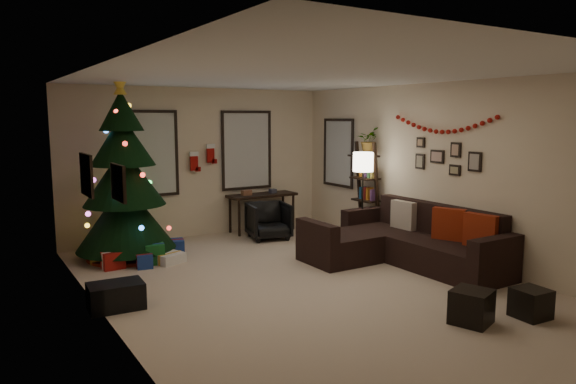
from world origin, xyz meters
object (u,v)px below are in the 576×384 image
object	(u,v)px
desk_chair	(269,221)
desk	(262,198)
sofa	(403,244)
bookshelf	(367,193)
christmas_tree	(124,184)

from	to	relation	value
desk_chair	desk	bearing A→B (deg)	82.76
sofa	desk	bearing A→B (deg)	102.51
sofa	desk_chair	xyz separation A→B (m)	(-0.92, 2.45, 0.05)
desk	bookshelf	xyz separation A→B (m)	(1.15, -1.71, 0.21)
desk_chair	bookshelf	world-z (taller)	bookshelf
desk_chair	christmas_tree	bearing A→B (deg)	-169.32
sofa	bookshelf	xyz separation A→B (m)	(0.46, 1.39, 0.57)
desk	desk_chair	world-z (taller)	desk
sofa	bookshelf	size ratio (longest dim) A/B	1.58
bookshelf	sofa	bearing A→B (deg)	-108.42
desk	sofa	bearing A→B (deg)	-77.49
christmas_tree	bookshelf	bearing A→B (deg)	-16.11
christmas_tree	sofa	distance (m)	4.35
bookshelf	christmas_tree	bearing A→B (deg)	163.89
desk_chair	bookshelf	size ratio (longest dim) A/B	0.38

